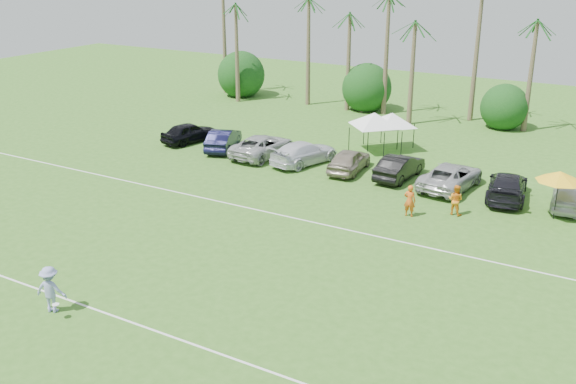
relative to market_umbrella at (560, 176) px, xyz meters
The scene contains 26 objects.
ground 24.33m from the market_umbrella, 121.30° to the right, with size 120.00×120.00×0.00m, color #376A1F.
field_lines 18.02m from the market_umbrella, 134.75° to the right, with size 80.00×12.10×0.01m.
palm_tree_0 39.00m from the market_umbrella, 153.40° to the left, with size 2.40×2.40×8.90m.
palm_tree_1 34.79m from the market_umbrella, 149.65° to the left, with size 2.40×2.40×9.90m.
palm_tree_2 30.83m from the market_umbrella, 144.83° to the left, with size 2.40×2.40×10.90m.
palm_tree_4 24.50m from the market_umbrella, 133.75° to the left, with size 2.40×2.40×8.90m.
palm_tree_5 22.21m from the market_umbrella, 125.99° to the left, with size 2.40×2.40×9.90m.
palm_tree_6 20.49m from the market_umbrella, 116.35° to the left, with size 2.40×2.40×10.90m.
bush_tree_0 36.51m from the market_umbrella, 149.88° to the left, with size 4.00×4.00×4.00m.
bush_tree_1 26.09m from the market_umbrella, 135.41° to the left, with size 4.00×4.00×4.00m.
bush_tree_2 19.47m from the market_umbrella, 109.75° to the left, with size 4.00×4.00×4.00m.
sideline_player_a 7.72m from the market_umbrella, 153.47° to the right, with size 0.64×0.42×1.75m, color orange.
sideline_player_b 5.35m from the market_umbrella, 157.48° to the right, with size 0.81×0.63×1.68m, color orange.
canopy_tent_left 14.68m from the market_umbrella, 152.79° to the left, with size 4.03×4.03×3.26m.
canopy_tent_right 14.40m from the market_umbrella, 147.49° to the left, with size 3.86×3.86×3.13m.
market_umbrella is the anchor object (origin of this frame).
frisbee_player 25.04m from the market_umbrella, 128.47° to the right, with size 1.43×1.06×1.91m.
parked_car_0 25.92m from the market_umbrella, behind, with size 1.76×4.38×1.49m, color black.
parked_car_1 22.64m from the market_umbrella, behind, with size 1.58×4.53×1.49m, color black.
parked_car_2 19.39m from the market_umbrella, behind, with size 2.48×5.37×1.49m, color #B1B1B1.
parked_car_3 16.15m from the market_umbrella, behind, with size 2.09×5.14×1.49m, color silver.
parked_car_4 12.92m from the market_umbrella, behind, with size 1.76×4.38×1.49m, color gray.
parked_car_5 9.79m from the market_umbrella, 167.14° to the left, with size 1.58×4.53×1.49m, color black.
parked_car_6 6.64m from the market_umbrella, 162.28° to the left, with size 2.48×5.37×1.49m, color #ABABAB.
parked_car_7 3.81m from the market_umbrella, 146.19° to the left, with size 2.09×5.14×1.49m, color black.
parked_car_8 2.73m from the market_umbrella, 78.95° to the left, with size 1.76×4.38×1.49m, color silver.
Camera 1 is at (15.91, -13.34, 13.19)m, focal length 40.00 mm.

